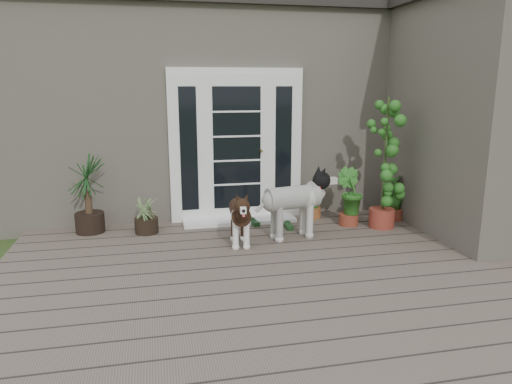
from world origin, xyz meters
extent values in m
cube|color=#6B5B4C|center=(0.00, 0.40, 0.06)|extent=(6.20, 4.60, 0.12)
cube|color=#665E54|center=(0.00, 4.65, 1.55)|extent=(7.40, 4.00, 3.10)
cube|color=#2D2826|center=(0.00, 4.65, 3.20)|extent=(7.60, 4.20, 0.20)
cube|color=#665E54|center=(2.90, 1.50, 1.55)|extent=(1.60, 2.40, 3.10)
cube|color=white|center=(-0.20, 2.60, 1.19)|extent=(1.90, 0.14, 2.15)
cube|color=white|center=(-0.20, 2.40, 0.14)|extent=(1.60, 0.40, 0.05)
imported|color=#255317|center=(0.90, 2.40, 0.36)|extent=(0.52, 0.52, 0.49)
imported|color=#2B601B|center=(1.27, 1.94, 0.41)|extent=(0.55, 0.55, 0.59)
imported|color=#295A19|center=(2.01, 2.08, 0.37)|extent=(0.44, 0.44, 0.51)
camera|label=1|loc=(-1.35, -4.02, 2.04)|focal=33.25mm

